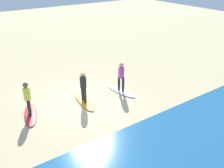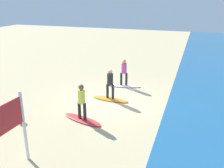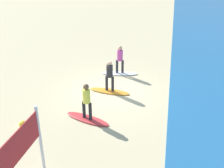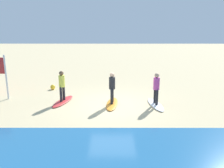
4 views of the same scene
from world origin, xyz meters
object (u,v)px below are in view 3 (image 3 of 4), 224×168
(surfboard_orange, at_px, (110,91))
(surfer_red, at_px, (87,99))
(surfboard_white, at_px, (120,73))
(surfboard_red, at_px, (87,119))
(beach_ball, at_px, (23,124))
(surfer_orange, at_px, (110,74))
(surfer_white, at_px, (120,58))

(surfboard_orange, height_order, surfer_red, surfer_red)
(surfer_red, bearing_deg, surfboard_white, 174.28)
(surfboard_orange, relative_size, surfboard_red, 1.00)
(beach_ball, bearing_deg, surfboard_red, 114.07)
(surfboard_orange, xyz_separation_m, beach_ball, (3.78, -2.86, 0.11))
(surfer_red, bearing_deg, surfboard_orange, 171.56)
(surfboard_white, relative_size, beach_ball, 6.76)
(surfboard_white, relative_size, surfer_red, 1.28)
(surfer_orange, height_order, surfer_red, same)
(surfboard_orange, height_order, surfer_orange, surfer_orange)
(beach_ball, bearing_deg, surfer_orange, 142.92)
(surfer_orange, relative_size, surfboard_red, 0.78)
(surfer_red, distance_m, beach_ball, 2.83)
(surfer_red, bearing_deg, beach_ball, -65.93)
(surfboard_white, height_order, surfboard_orange, same)
(surfer_white, xyz_separation_m, surfboard_red, (4.96, -0.50, -0.99))
(surfboard_red, bearing_deg, surfer_white, 101.07)
(surfboard_orange, distance_m, beach_ball, 4.74)
(surfer_white, height_order, surfer_red, same)
(surfboard_orange, distance_m, surfboard_red, 2.71)
(surfboard_orange, bearing_deg, beach_ball, -121.24)
(surfer_orange, bearing_deg, surfboard_red, -8.44)
(surfboard_white, relative_size, surfer_orange, 1.28)
(surfer_white, distance_m, surfer_orange, 2.28)
(surfboard_white, distance_m, surfer_white, 0.99)
(surfer_orange, height_order, beach_ball, surfer_orange)
(surfboard_orange, bearing_deg, surfboard_white, 93.35)
(surfer_orange, distance_m, surfboard_red, 2.89)
(surfer_orange, xyz_separation_m, beach_ball, (3.78, -2.86, -0.88))
(surfer_white, bearing_deg, surfboard_white, 0.00)
(surfer_white, xyz_separation_m, beach_ball, (6.06, -2.95, -0.88))
(surfboard_orange, relative_size, surfer_red, 1.28)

